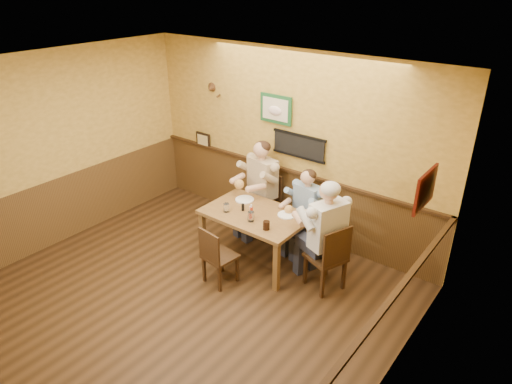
# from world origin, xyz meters

# --- Properties ---
(room) EXTENTS (5.02, 5.03, 2.81)m
(room) POSITION_xyz_m (0.13, 0.17, 1.69)
(room) COLOR black
(room) RESTS_ON ground
(dining_table) EXTENTS (1.40, 0.90, 0.75)m
(dining_table) POSITION_xyz_m (0.17, 1.50, 0.66)
(dining_table) COLOR brown
(dining_table) RESTS_ON ground
(chair_back_left) EXTENTS (0.51, 0.51, 0.94)m
(chair_back_left) POSITION_xyz_m (-0.25, 2.21, 0.47)
(chair_back_left) COLOR #3E2713
(chair_back_left) RESTS_ON ground
(chair_back_right) EXTENTS (0.43, 0.43, 0.80)m
(chair_back_right) POSITION_xyz_m (0.59, 2.16, 0.40)
(chair_back_right) COLOR #3E2713
(chair_back_right) RESTS_ON ground
(chair_right_end) EXTENTS (0.56, 0.56, 0.94)m
(chair_right_end) POSITION_xyz_m (1.25, 1.56, 0.47)
(chair_right_end) COLOR #3E2713
(chair_right_end) RESTS_ON ground
(chair_near_side) EXTENTS (0.43, 0.43, 0.82)m
(chair_near_side) POSITION_xyz_m (0.12, 0.81, 0.41)
(chair_near_side) COLOR #3E2713
(chair_near_side) RESTS_ON ground
(diner_tan_shirt) EXTENTS (0.73, 0.73, 1.34)m
(diner_tan_shirt) POSITION_xyz_m (-0.25, 2.21, 0.67)
(diner_tan_shirt) COLOR #D1B88F
(diner_tan_shirt) RESTS_ON ground
(diner_blue_polo) EXTENTS (0.61, 0.61, 1.14)m
(diner_blue_polo) POSITION_xyz_m (0.59, 2.16, 0.57)
(diner_blue_polo) COLOR #7B98B9
(diner_blue_polo) RESTS_ON ground
(diner_white_elder) EXTENTS (0.80, 0.80, 1.34)m
(diner_white_elder) POSITION_xyz_m (1.25, 1.56, 0.67)
(diner_white_elder) COLOR silver
(diner_white_elder) RESTS_ON ground
(water_glass_left) EXTENTS (0.10, 0.10, 0.12)m
(water_glass_left) POSITION_xyz_m (-0.17, 1.29, 0.81)
(water_glass_left) COLOR white
(water_glass_left) RESTS_ON dining_table
(water_glass_mid) EXTENTS (0.12, 0.12, 0.13)m
(water_glass_mid) POSITION_xyz_m (0.26, 1.29, 0.82)
(water_glass_mid) COLOR white
(water_glass_mid) RESTS_ON dining_table
(cola_tumbler) EXTENTS (0.11, 0.11, 0.11)m
(cola_tumbler) POSITION_xyz_m (0.55, 1.24, 0.81)
(cola_tumbler) COLOR black
(cola_tumbler) RESTS_ON dining_table
(hot_sauce_bottle) EXTENTS (0.05, 0.05, 0.17)m
(hot_sauce_bottle) POSITION_xyz_m (0.20, 1.37, 0.83)
(hot_sauce_bottle) COLOR #B82E13
(hot_sauce_bottle) RESTS_ON dining_table
(salt_shaker) EXTENTS (0.04, 0.04, 0.10)m
(salt_shaker) POSITION_xyz_m (0.12, 1.47, 0.80)
(salt_shaker) COLOR white
(salt_shaker) RESTS_ON dining_table
(pepper_shaker) EXTENTS (0.05, 0.05, 0.10)m
(pepper_shaker) POSITION_xyz_m (-0.01, 1.45, 0.80)
(pepper_shaker) COLOR black
(pepper_shaker) RESTS_ON dining_table
(plate_far_left) EXTENTS (0.35, 0.35, 0.02)m
(plate_far_left) POSITION_xyz_m (-0.19, 1.71, 0.76)
(plate_far_left) COLOR white
(plate_far_left) RESTS_ON dining_table
(plate_far_right) EXTENTS (0.32, 0.32, 0.02)m
(plate_far_right) POSITION_xyz_m (0.55, 1.70, 0.76)
(plate_far_right) COLOR white
(plate_far_right) RESTS_ON dining_table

